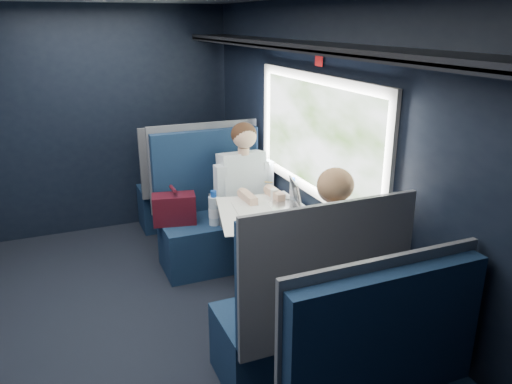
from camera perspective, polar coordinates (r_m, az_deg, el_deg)
name	(u,v)px	position (r m, az deg, el deg)	size (l,w,h in m)	color
ground	(142,331)	(3.86, -12.89, -15.26)	(2.80, 4.20, 0.01)	black
room_shell	(128,131)	(3.28, -14.39, 6.80)	(3.00, 4.40, 2.40)	black
table	(272,225)	(3.80, 1.85, -3.84)	(0.62, 1.00, 0.74)	#54565E
seat_bay_near	(212,219)	(4.58, -5.03, -3.04)	(1.09, 0.62, 1.26)	#0C1C36
seat_bay_far	(304,319)	(3.15, 5.47, -14.27)	(1.04, 0.62, 1.26)	#0C1C36
seat_row_front	(188,190)	(5.42, -7.82, 0.25)	(1.04, 0.51, 1.16)	#0C1C36
man	(246,190)	(4.40, -1.10, 0.22)	(0.53, 0.56, 1.32)	black
woman	(328,254)	(3.23, 8.20, -7.07)	(0.53, 0.56, 1.32)	black
papers	(256,213)	(3.81, 0.05, -2.46)	(0.56, 0.80, 0.01)	white
laptop	(289,200)	(3.95, 3.82, -0.87)	(0.28, 0.33, 0.21)	silver
bottle_small	(293,191)	(4.07, 4.25, 0.17)	(0.06, 0.06, 0.20)	silver
cup	(274,194)	(4.12, 2.11, -0.24)	(0.06, 0.06, 0.08)	white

